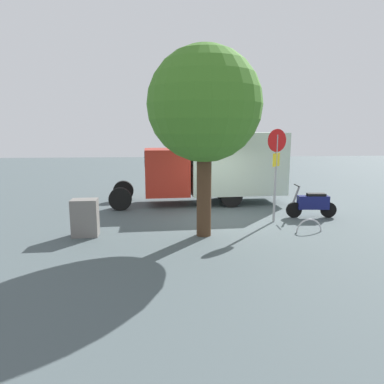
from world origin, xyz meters
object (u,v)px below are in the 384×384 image
box_truck_near (215,165)px  motorcycle (313,203)px  stop_sign (276,161)px  bike_rack_hoop (309,232)px  utility_cabinet (85,218)px  street_tree (204,106)px

box_truck_near → motorcycle: bearing=134.6°
stop_sign → bike_rack_hoop: 2.57m
motorcycle → utility_cabinet: 7.85m
utility_cabinet → bike_rack_hoop: utility_cabinet is taller
bike_rack_hoop → motorcycle: bearing=-115.7°
motorcycle → street_tree: bearing=28.2°
motorcycle → stop_sign: (1.57, 0.48, 1.59)m
motorcycle → street_tree: street_tree is taller
stop_sign → street_tree: size_ratio=0.58×
box_truck_near → stop_sign: stop_sign is taller
stop_sign → bike_rack_hoop: (-0.71, 1.29, -2.11)m
street_tree → bike_rack_hoop: (-3.30, -0.07, -3.80)m
stop_sign → utility_cabinet: 6.41m
street_tree → utility_cabinet: bearing=-3.7°
box_truck_near → utility_cabinet: 6.48m
street_tree → bike_rack_hoop: 5.03m
street_tree → bike_rack_hoop: bearing=-178.8°
box_truck_near → street_tree: (1.01, 4.73, 2.15)m
box_truck_near → motorcycle: 4.42m
utility_cabinet → bike_rack_hoop: (-6.83, 0.15, -0.56)m
motorcycle → stop_sign: size_ratio=0.57×
box_truck_near → bike_rack_hoop: (-2.29, 4.66, -1.65)m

